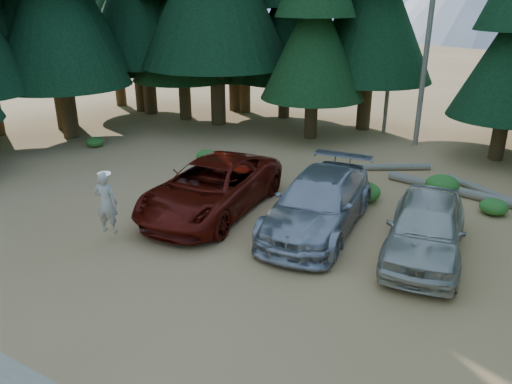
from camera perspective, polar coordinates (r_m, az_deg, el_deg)
ground at (r=12.79m, az=-2.26°, el=-9.92°), size 160.00×160.00×0.00m
forest_belt_north at (r=25.72m, az=16.26°, el=5.75°), size 36.00×7.00×22.00m
forest_belt_west at (r=26.04m, az=-26.98°, el=4.42°), size 6.00×22.00×22.00m
snag_front at (r=24.17m, az=19.41°, el=18.92°), size 0.24×0.24×12.00m
snag_back at (r=26.16m, az=15.42°, el=17.27°), size 0.20×0.20×10.00m
red_pickup at (r=16.31m, az=-5.10°, el=0.58°), size 3.40×6.33×1.69m
silver_minivan_center at (r=15.14m, az=7.17°, el=-1.23°), size 3.01×6.04×1.68m
silver_minivan_right at (r=14.25m, az=18.84°, el=-3.86°), size 2.65×5.13×1.67m
frisbee_player at (r=14.69m, az=-16.75°, el=-1.14°), size 0.77×0.63×1.83m
log_left at (r=21.01m, az=14.62°, el=2.77°), size 3.23×2.17×0.26m
log_mid at (r=19.71m, az=24.33°, el=0.22°), size 2.79×1.86×0.26m
log_right at (r=19.18m, az=21.88°, el=0.15°), size 5.06×1.16×0.33m
shrub_far_left at (r=21.53m, az=-5.68°, el=4.16°), size 0.88×0.88×0.48m
shrub_left at (r=20.65m, az=-2.89°, el=3.62°), size 1.07×1.07×0.59m
shrub_center_left at (r=17.66m, az=12.17°, el=0.05°), size 1.18×1.18×0.65m
shrub_center_right at (r=19.16m, az=20.53°, el=0.84°), size 1.17×1.17×0.64m
shrub_right at (r=18.00m, az=25.53°, el=-1.54°), size 0.90×0.90×0.49m
shrub_edge_west at (r=24.72m, az=-17.92°, el=5.48°), size 0.83×0.83×0.46m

